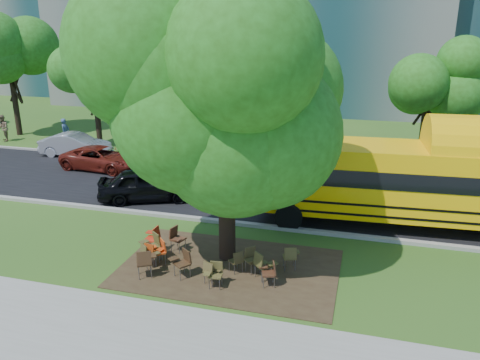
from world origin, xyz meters
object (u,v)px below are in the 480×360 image
(black_car, at_px, (148,185))
(chair_8, at_px, (153,236))
(chair_6, at_px, (270,271))
(chair_9, at_px, (153,243))
(chair_13, at_px, (291,255))
(pedestrian_b, at_px, (3,128))
(school_bus, at_px, (453,184))
(chair_4, at_px, (211,270))
(chair_10, at_px, (176,237))
(chair_3, at_px, (183,260))
(chair_5, at_px, (215,272))
(bg_car_red, at_px, (102,158))
(chair_11, at_px, (237,259))
(chair_1, at_px, (148,253))
(pedestrian_a, at_px, (66,133))
(chair_2, at_px, (145,261))
(chair_12, at_px, (251,257))
(chair_14, at_px, (160,249))
(main_tree, at_px, (226,109))
(chair_0, at_px, (152,251))
(chair_7, at_px, (262,263))
(bg_car_silver, at_px, (76,145))

(black_car, bearing_deg, chair_8, -174.58)
(chair_6, bearing_deg, chair_9, 63.40)
(chair_13, height_order, pedestrian_b, pedestrian_b)
(chair_13, bearing_deg, school_bus, 23.83)
(chair_4, bearing_deg, chair_10, 158.65)
(chair_3, distance_m, chair_5, 1.22)
(chair_10, relative_size, chair_13, 1.07)
(black_car, xyz_separation_m, pedestrian_b, (-15.02, 8.15, 0.18))
(chair_3, height_order, bg_car_red, bg_car_red)
(chair_9, relative_size, chair_11, 1.22)
(chair_1, height_order, pedestrian_a, pedestrian_a)
(chair_2, bearing_deg, chair_12, -8.50)
(chair_14, xyz_separation_m, pedestrian_a, (-13.05, 13.54, 0.41))
(main_tree, distance_m, chair_2, 5.34)
(chair_8, relative_size, chair_13, 1.12)
(chair_3, relative_size, chair_12, 1.08)
(chair_12, distance_m, black_car, 8.10)
(school_bus, distance_m, chair_4, 9.97)
(chair_8, relative_size, chair_14, 1.11)
(chair_11, xyz_separation_m, black_car, (-5.76, 5.39, 0.26))
(chair_4, height_order, chair_8, chair_8)
(chair_4, distance_m, chair_5, 0.18)
(bg_car_red, bearing_deg, pedestrian_b, 72.10)
(chair_14, bearing_deg, chair_6, -139.16)
(chair_10, distance_m, pedestrian_a, 18.23)
(chair_0, distance_m, pedestrian_a, 18.80)
(chair_1, xyz_separation_m, chair_4, (2.33, -0.46, -0.03))
(main_tree, xyz_separation_m, chair_10, (-1.86, 0.02, -4.56))
(chair_7, relative_size, black_car, 0.21)
(school_bus, distance_m, chair_5, 9.92)
(chair_0, bearing_deg, chair_7, 12.32)
(bg_car_red, bearing_deg, black_car, -124.68)
(chair_10, bearing_deg, chair_14, 5.22)
(chair_13, bearing_deg, chair_12, -176.39)
(chair_4, height_order, chair_5, chair_5)
(chair_10, distance_m, chair_11, 2.63)
(chair_10, bearing_deg, chair_4, 61.26)
(chair_3, bearing_deg, chair_12, -120.06)
(chair_6, bearing_deg, chair_7, 28.18)
(chair_5, height_order, black_car, black_car)
(chair_3, distance_m, pedestrian_a, 19.98)
(chair_1, xyz_separation_m, pedestrian_b, (-17.89, 14.01, 0.41))
(chair_10, distance_m, pedestrian_b, 22.26)
(main_tree, xyz_separation_m, pedestrian_a, (-15.09, 12.56, -4.18))
(chair_2, xyz_separation_m, chair_11, (2.68, 1.07, -0.11))
(chair_7, height_order, chair_11, chair_7)
(chair_14, height_order, bg_car_silver, bg_car_silver)
(chair_6, xyz_separation_m, bg_car_red, (-11.59, 9.73, 0.12))
(chair_7, relative_size, pedestrian_b, 0.50)
(main_tree, height_order, chair_12, main_tree)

